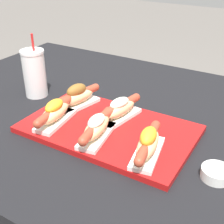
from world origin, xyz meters
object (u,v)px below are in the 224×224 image
Objects in this scene: hot_dog_1 at (97,127)px; drink_cup at (35,73)px; hot_dog_2 at (148,144)px; serving_tray at (109,129)px; sauce_bowl at (216,173)px; hot_dog_4 at (119,109)px; hot_dog_3 at (77,97)px; hot_dog_0 at (55,112)px.

drink_cup reaches higher than hot_dog_1.
hot_dog_1 is at bearing 179.22° from hot_dog_2.
sauce_bowl reaches higher than serving_tray.
hot_dog_2 is 0.20m from hot_dog_4.
hot_dog_4 is at bearing -3.53° from drink_cup.
drink_cup is at bearing 157.79° from hot_dog_1.
serving_tray is at bearing 156.36° from hot_dog_2.
hot_dog_1 is 0.13m from hot_dog_4.
serving_tray is 0.07m from hot_dog_4.
hot_dog_4 is 0.37m from drink_cup.
hot_dog_1 is 2.67× the size of sauce_bowl.
hot_dog_1 is at bearing -38.16° from hot_dog_3.
hot_dog_4 is at bearing 89.47° from hot_dog_1.
hot_dog_2 is (0.16, -0.07, 0.04)m from serving_tray.
hot_dog_0 is 1.00× the size of hot_dog_4.
hot_dog_1 is 0.33m from sauce_bowl.
hot_dog_0 is 0.20m from hot_dog_4.
serving_tray is 0.18m from hot_dog_2.
hot_dog_0 is 0.31m from hot_dog_2.
hot_dog_0 is at bearing -87.11° from hot_dog_3.
serving_tray is 2.56× the size of hot_dog_2.
hot_dog_3 is 0.84× the size of drink_cup.
drink_cup is (-0.21, 0.14, 0.04)m from hot_dog_0.
hot_dog_2 is 0.85× the size of drink_cup.
hot_dog_1 is at bearing -2.22° from hot_dog_0.
hot_dog_1 is at bearing -90.53° from hot_dog_4.
hot_dog_3 is 0.99× the size of hot_dog_4.
hot_dog_1 reaches higher than sauce_bowl.
serving_tray is at bearing -12.59° from drink_cup.
hot_dog_2 is 0.18m from sauce_bowl.
hot_dog_4 is 2.67× the size of sauce_bowl.
hot_dog_3 is 2.65× the size of sauce_bowl.
hot_dog_4 is 0.35m from sauce_bowl.
serving_tray is 0.38m from drink_cup.
hot_dog_3 is (-0.16, 0.13, 0.00)m from hot_dog_1.
hot_dog_3 is at bearing 179.94° from hot_dog_4.
hot_dog_3 is at bearing 159.73° from serving_tray.
hot_dog_0 is 2.68× the size of sauce_bowl.
serving_tray is 0.17m from hot_dog_0.
drink_cup reaches higher than hot_dog_0.
serving_tray is 0.34m from sauce_bowl.
hot_dog_1 is (0.00, -0.07, 0.04)m from serving_tray.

